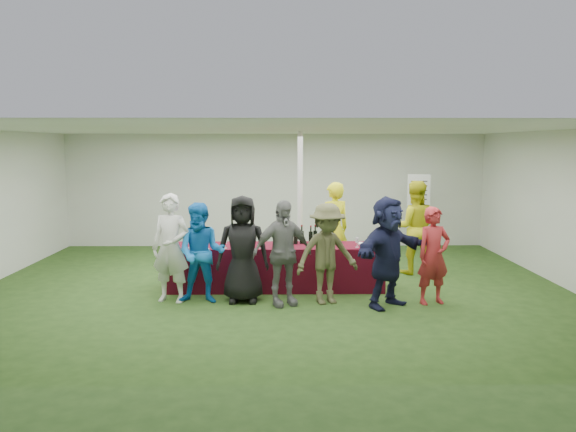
{
  "coord_description": "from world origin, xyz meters",
  "views": [
    {
      "loc": [
        0.13,
        -9.46,
        2.44
      ],
      "look_at": [
        0.25,
        -0.09,
        1.25
      ],
      "focal_mm": 35.0,
      "sensor_mm": 36.0,
      "label": 1
    }
  ],
  "objects_px": {
    "serving_table": "(276,267)",
    "staff_back": "(414,227)",
    "customer_2": "(243,249)",
    "customer_1": "(202,253)",
    "customer_6": "(434,256)",
    "customer_0": "(171,248)",
    "wine_list_sign": "(419,196)",
    "customer_3": "(282,253)",
    "dump_bucket": "(374,242)",
    "staff_pourer": "(334,229)",
    "customer_5": "(388,252)",
    "customer_4": "(327,254)"
  },
  "relations": [
    {
      "from": "customer_1",
      "to": "wine_list_sign",
      "type": "bearing_deg",
      "value": 45.33
    },
    {
      "from": "dump_bucket",
      "to": "customer_4",
      "type": "bearing_deg",
      "value": -140.7
    },
    {
      "from": "customer_1",
      "to": "customer_4",
      "type": "height_order",
      "value": "customer_1"
    },
    {
      "from": "dump_bucket",
      "to": "wine_list_sign",
      "type": "distance_m",
      "value": 3.45
    },
    {
      "from": "customer_1",
      "to": "customer_4",
      "type": "xyz_separation_m",
      "value": [
        1.93,
        -0.07,
        -0.0
      ]
    },
    {
      "from": "serving_table",
      "to": "customer_4",
      "type": "height_order",
      "value": "customer_4"
    },
    {
      "from": "staff_back",
      "to": "customer_1",
      "type": "xyz_separation_m",
      "value": [
        -3.75,
        -1.94,
        -0.11
      ]
    },
    {
      "from": "dump_bucket",
      "to": "customer_2",
      "type": "distance_m",
      "value": 2.22
    },
    {
      "from": "customer_2",
      "to": "customer_5",
      "type": "relative_size",
      "value": 0.99
    },
    {
      "from": "staff_pourer",
      "to": "customer_1",
      "type": "relative_size",
      "value": 1.12
    },
    {
      "from": "dump_bucket",
      "to": "customer_6",
      "type": "height_order",
      "value": "customer_6"
    },
    {
      "from": "dump_bucket",
      "to": "customer_0",
      "type": "bearing_deg",
      "value": -170.35
    },
    {
      "from": "customer_2",
      "to": "wine_list_sign",
      "type": "bearing_deg",
      "value": 44.56
    },
    {
      "from": "wine_list_sign",
      "to": "customer_6",
      "type": "relative_size",
      "value": 1.2
    },
    {
      "from": "staff_pourer",
      "to": "serving_table",
      "type": "bearing_deg",
      "value": 20.88
    },
    {
      "from": "staff_back",
      "to": "customer_6",
      "type": "relative_size",
      "value": 1.18
    },
    {
      "from": "staff_pourer",
      "to": "customer_0",
      "type": "bearing_deg",
      "value": 10.8
    },
    {
      "from": "dump_bucket",
      "to": "wine_list_sign",
      "type": "bearing_deg",
      "value": 64.34
    },
    {
      "from": "customer_4",
      "to": "dump_bucket",
      "type": "bearing_deg",
      "value": 20.01
    },
    {
      "from": "staff_pourer",
      "to": "customer_2",
      "type": "height_order",
      "value": "staff_pourer"
    },
    {
      "from": "wine_list_sign",
      "to": "staff_back",
      "type": "bearing_deg",
      "value": -105.99
    },
    {
      "from": "customer_0",
      "to": "customer_5",
      "type": "height_order",
      "value": "customer_0"
    },
    {
      "from": "customer_6",
      "to": "customer_3",
      "type": "bearing_deg",
      "value": 164.07
    },
    {
      "from": "serving_table",
      "to": "staff_pourer",
      "type": "xyz_separation_m",
      "value": [
        1.07,
        1.02,
        0.5
      ]
    },
    {
      "from": "wine_list_sign",
      "to": "serving_table",
      "type": "bearing_deg",
      "value": -137.4
    },
    {
      "from": "serving_table",
      "to": "staff_back",
      "type": "xyz_separation_m",
      "value": [
        2.6,
        1.1,
        0.51
      ]
    },
    {
      "from": "customer_1",
      "to": "customer_6",
      "type": "distance_m",
      "value": 3.57
    },
    {
      "from": "serving_table",
      "to": "staff_back",
      "type": "height_order",
      "value": "staff_back"
    },
    {
      "from": "staff_back",
      "to": "customer_6",
      "type": "height_order",
      "value": "staff_back"
    },
    {
      "from": "staff_back",
      "to": "customer_2",
      "type": "xyz_separation_m",
      "value": [
        -3.12,
        -1.89,
        -0.05
      ]
    },
    {
      "from": "customer_1",
      "to": "staff_pourer",
      "type": "bearing_deg",
      "value": 44.37
    },
    {
      "from": "serving_table",
      "to": "customer_3",
      "type": "xyz_separation_m",
      "value": [
        0.1,
        -0.99,
        0.44
      ]
    },
    {
      "from": "staff_back",
      "to": "customer_1",
      "type": "relative_size",
      "value": 1.13
    },
    {
      "from": "wine_list_sign",
      "to": "customer_0",
      "type": "relative_size",
      "value": 1.06
    },
    {
      "from": "wine_list_sign",
      "to": "customer_6",
      "type": "bearing_deg",
      "value": -100.19
    },
    {
      "from": "customer_0",
      "to": "customer_3",
      "type": "relative_size",
      "value": 1.05
    },
    {
      "from": "serving_table",
      "to": "customer_4",
      "type": "distance_m",
      "value": 1.27
    },
    {
      "from": "customer_5",
      "to": "customer_4",
      "type": "bearing_deg",
      "value": 128.3
    },
    {
      "from": "customer_2",
      "to": "customer_5",
      "type": "distance_m",
      "value": 2.22
    },
    {
      "from": "customer_6",
      "to": "serving_table",
      "type": "bearing_deg",
      "value": 141.55
    },
    {
      "from": "serving_table",
      "to": "customer_2",
      "type": "distance_m",
      "value": 1.05
    },
    {
      "from": "customer_3",
      "to": "customer_5",
      "type": "relative_size",
      "value": 0.96
    },
    {
      "from": "dump_bucket",
      "to": "customer_1",
      "type": "relative_size",
      "value": 0.15
    },
    {
      "from": "customer_2",
      "to": "customer_5",
      "type": "xyz_separation_m",
      "value": [
        2.2,
        -0.31,
        0.01
      ]
    },
    {
      "from": "dump_bucket",
      "to": "customer_3",
      "type": "relative_size",
      "value": 0.15
    },
    {
      "from": "customer_2",
      "to": "customer_6",
      "type": "relative_size",
      "value": 1.11
    },
    {
      "from": "serving_table",
      "to": "customer_4",
      "type": "bearing_deg",
      "value": -49.14
    },
    {
      "from": "staff_back",
      "to": "customer_0",
      "type": "distance_m",
      "value": 4.63
    },
    {
      "from": "customer_5",
      "to": "customer_2",
      "type": "bearing_deg",
      "value": 132.11
    },
    {
      "from": "dump_bucket",
      "to": "staff_pourer",
      "type": "relative_size",
      "value": 0.14
    }
  ]
}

